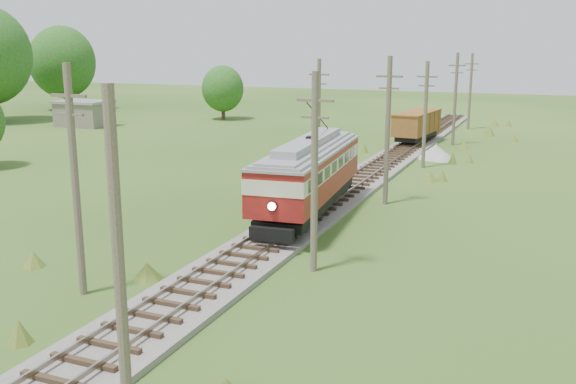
% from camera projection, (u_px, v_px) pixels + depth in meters
% --- Properties ---
extents(railbed_main, '(3.60, 96.00, 0.57)m').
position_uv_depth(railbed_main, '(350.00, 187.00, 43.59)').
color(railbed_main, '#605B54').
rests_on(railbed_main, ground).
extents(streetcar, '(4.35, 13.42, 6.08)m').
position_uv_depth(streetcar, '(309.00, 170.00, 35.87)').
color(streetcar, black).
rests_on(streetcar, ground).
extents(gondola, '(3.43, 8.34, 2.70)m').
position_uv_depth(gondola, '(417.00, 124.00, 62.95)').
color(gondola, black).
rests_on(gondola, ground).
extents(gravel_pile, '(3.35, 3.56, 1.22)m').
position_uv_depth(gravel_pile, '(437.00, 152.00, 55.29)').
color(gravel_pile, gray).
rests_on(gravel_pile, ground).
extents(utility_pole_r_1, '(0.30, 0.30, 8.80)m').
position_uv_depth(utility_pole_r_1, '(119.00, 268.00, 15.40)').
color(utility_pole_r_1, brown).
rests_on(utility_pole_r_1, ground).
extents(utility_pole_r_2, '(1.60, 0.30, 8.60)m').
position_uv_depth(utility_pole_r_2, '(314.00, 171.00, 27.01)').
color(utility_pole_r_2, brown).
rests_on(utility_pole_r_2, ground).
extents(utility_pole_r_3, '(1.60, 0.30, 9.00)m').
position_uv_depth(utility_pole_r_3, '(388.00, 130.00, 38.70)').
color(utility_pole_r_3, brown).
rests_on(utility_pole_r_3, ground).
extents(utility_pole_r_4, '(1.60, 0.30, 8.40)m').
position_uv_depth(utility_pole_r_4, '(425.00, 114.00, 50.54)').
color(utility_pole_r_4, brown).
rests_on(utility_pole_r_4, ground).
extents(utility_pole_r_5, '(1.60, 0.30, 8.90)m').
position_uv_depth(utility_pole_r_5, '(455.00, 98.00, 62.02)').
color(utility_pole_r_5, brown).
rests_on(utility_pole_r_5, ground).
extents(utility_pole_r_6, '(1.60, 0.30, 8.70)m').
position_uv_depth(utility_pole_r_6, '(470.00, 91.00, 73.81)').
color(utility_pole_r_6, brown).
rests_on(utility_pole_r_6, ground).
extents(utility_pole_l_a, '(1.60, 0.30, 9.00)m').
position_uv_depth(utility_pole_l_a, '(75.00, 180.00, 24.38)').
color(utility_pole_l_a, brown).
rests_on(utility_pole_l_a, ground).
extents(utility_pole_l_b, '(1.60, 0.30, 8.60)m').
position_uv_depth(utility_pole_l_b, '(319.00, 114.00, 49.73)').
color(utility_pole_l_b, brown).
rests_on(utility_pole_l_b, ground).
extents(tree_left_5, '(9.66, 9.66, 12.44)m').
position_uv_depth(tree_left_5, '(62.00, 62.00, 95.41)').
color(tree_left_5, '#38281C').
rests_on(tree_left_5, ground).
extents(tree_mid_a, '(5.46, 5.46, 7.03)m').
position_uv_depth(tree_mid_a, '(223.00, 89.00, 83.81)').
color(tree_mid_a, '#38281C').
rests_on(tree_mid_a, ground).
extents(shed, '(6.40, 4.40, 3.10)m').
position_uv_depth(shed, '(84.00, 113.00, 77.16)').
color(shed, slate).
rests_on(shed, ground).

